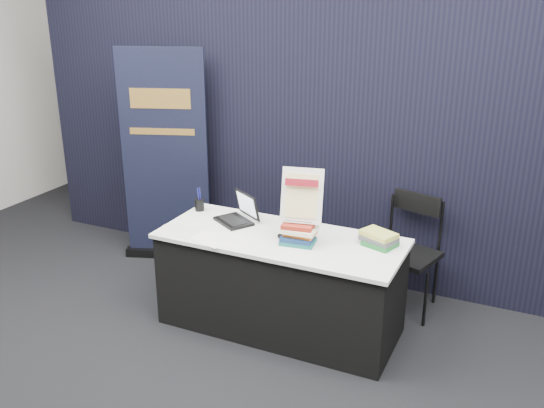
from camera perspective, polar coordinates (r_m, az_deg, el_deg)
The scene contains 15 objects.
floor at distance 4.36m, azimuth -2.34°, elevation -14.82°, with size 8.00×8.00×0.00m, color black.
wall_back at distance 7.39m, azimuth 12.30°, elevation 13.91°, with size 8.00×0.02×3.50m, color beige.
drape_partition at distance 5.21m, azimuth 5.63°, elevation 5.63°, with size 6.00×0.08×2.40m, color black.
display_table at distance 4.59m, azimuth 0.78°, elevation -7.39°, with size 1.80×0.75×0.75m.
laptop at distance 4.70m, azimuth -3.41°, elevation -0.97°, with size 0.36×0.37×0.23m.
mouse at distance 4.42m, azimuth 0.97°, elevation -2.94°, with size 0.06×0.10×0.03m, color black.
brochure_left at distance 4.57m, azimuth -8.95°, elevation -2.58°, with size 0.30×0.21×0.00m, color silver.
brochure_mid at distance 4.41m, azimuth -5.69°, elevation -3.29°, with size 0.29×0.21×0.00m, color white.
brochure_right at distance 4.37m, azimuth -3.79°, elevation -3.43°, with size 0.30×0.22×0.00m, color white.
pen_cup at distance 4.95m, azimuth -6.84°, elevation -0.07°, with size 0.08×0.08×0.10m, color black.
book_stack_tall at distance 4.29m, azimuth 2.61°, elevation -2.76°, with size 0.24×0.20×0.15m.
book_stack_short at distance 4.32m, azimuth 10.08°, elevation -3.29°, with size 0.28×0.25×0.10m.
info_sign at distance 4.22m, azimuth 2.83°, elevation 0.73°, with size 0.31×0.17×0.40m.
pullup_banner at distance 5.66m, azimuth -9.99°, elevation 3.22°, with size 0.82×0.38×1.98m.
stacking_chair at distance 4.92m, azimuth 12.82°, elevation -4.10°, with size 0.52×0.52×0.93m.
Camera 1 is at (1.67, -3.16, 2.50)m, focal length 40.00 mm.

